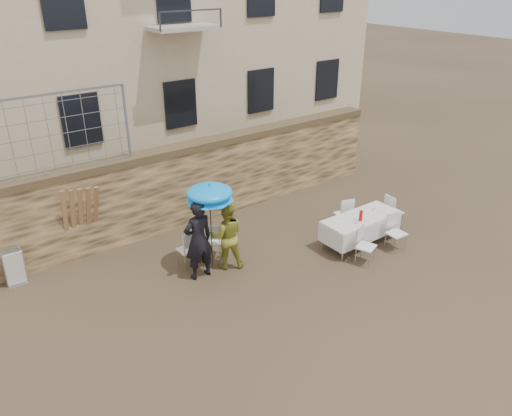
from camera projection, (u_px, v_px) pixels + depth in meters
ground at (303, 310)px, 10.39m from camera, size 80.00×80.00×0.00m
stone_wall at (184, 185)px, 13.55m from camera, size 13.00×0.50×2.20m
chain_link_fence at (59, 134)px, 11.09m from camera, size 3.20×0.06×1.80m
man_suit at (198, 240)px, 11.13m from camera, size 0.70×0.46×1.92m
woman_dress at (227, 236)px, 11.58m from camera, size 1.00×0.92×1.66m
umbrella at (210, 195)px, 11.00m from camera, size 1.08×1.08×2.03m
couple_chair_left at (188, 248)px, 11.74m from camera, size 0.49×0.49×0.96m
couple_chair_right at (213, 240)px, 12.11m from camera, size 0.67×0.67×0.96m
banquet_table at (361, 218)px, 12.61m from camera, size 2.10×0.85×0.78m
soda_bottle at (361, 216)px, 12.32m from camera, size 0.09×0.09×0.26m
table_chair_front_left at (366, 246)px, 11.85m from camera, size 0.62×0.62×0.96m
table_chair_front_right at (397, 233)px, 12.44m from camera, size 0.50×0.50×0.96m
table_chair_back at (344, 213)px, 13.40m from camera, size 0.59×0.59×0.96m
table_chair_side at (394, 211)px, 13.53m from camera, size 0.52×0.52×0.96m
chair_stack_right at (13, 264)px, 11.17m from camera, size 0.46×0.40×0.92m
wood_planks at (79, 222)px, 11.83m from camera, size 0.70×0.20×2.00m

